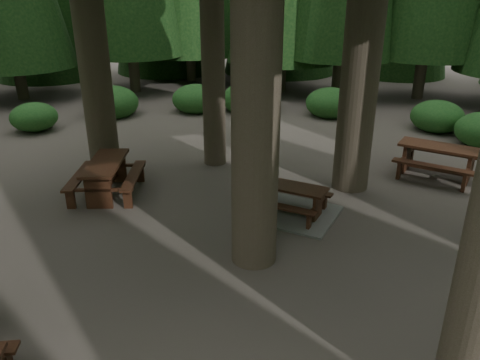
# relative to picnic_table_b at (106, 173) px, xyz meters

# --- Properties ---
(ground) EXTENTS (80.00, 80.00, 0.00)m
(ground) POSITION_rel_picnic_table_b_xyz_m (3.39, -2.16, -0.57)
(ground) COLOR #524A42
(ground) RESTS_ON ground
(picnic_table_b) EXTENTS (2.08, 2.34, 0.86)m
(picnic_table_b) POSITION_rel_picnic_table_b_xyz_m (0.00, 0.00, 0.00)
(picnic_table_b) COLOR black
(picnic_table_b) RESTS_ON ground
(picnic_table_c) EXTENTS (2.36, 2.09, 0.69)m
(picnic_table_c) POSITION_rel_picnic_table_b_xyz_m (4.55, 0.09, -0.35)
(picnic_table_c) COLOR gray
(picnic_table_c) RESTS_ON ground
(picnic_table_d) EXTENTS (2.40, 2.14, 0.87)m
(picnic_table_d) POSITION_rel_picnic_table_b_xyz_m (8.01, 3.34, 0.01)
(picnic_table_d) COLOR black
(picnic_table_d) RESTS_ON ground
(shrub_ring) EXTENTS (23.86, 24.64, 1.49)m
(shrub_ring) POSITION_rel_picnic_table_b_xyz_m (4.09, -1.41, -0.17)
(shrub_ring) COLOR #1F5C22
(shrub_ring) RESTS_ON ground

